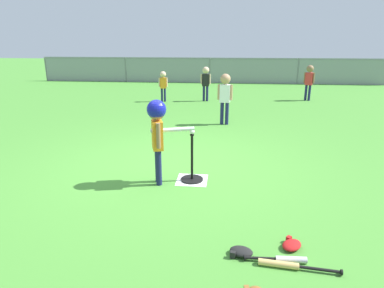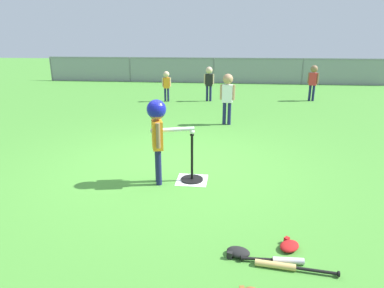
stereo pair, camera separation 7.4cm
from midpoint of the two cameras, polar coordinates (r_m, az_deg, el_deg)
ground_plane at (r=5.38m, az=-3.89°, el=-3.71°), size 60.00×60.00×0.00m
home_plate at (r=4.82m, az=-0.44°, el=-6.20°), size 0.44×0.44×0.01m
batting_tee at (r=4.78m, az=-0.44°, el=-5.02°), size 0.32×0.32×0.69m
baseball_on_tee at (r=4.58m, az=-0.46°, el=2.16°), size 0.07×0.07×0.07m
batter_child at (r=4.48m, az=-6.42°, el=3.27°), size 0.62×0.35×1.19m
fielder_near_right at (r=11.69m, az=19.33°, el=10.67°), size 0.32×0.23×1.15m
fielder_deep_center at (r=7.85m, az=5.44°, el=8.86°), size 0.35×0.24×1.20m
fielder_deep_left at (r=10.96m, az=2.17°, el=11.08°), size 0.33×0.22×1.11m
fielder_near_left at (r=10.91m, az=-5.19°, el=10.54°), size 0.28×0.19×0.98m
spare_bat_silver at (r=3.30m, az=14.95°, el=-18.62°), size 0.57×0.08×0.06m
spare_bat_wood at (r=3.24m, az=15.36°, el=-19.46°), size 0.72×0.13×0.06m
glove_by_plate at (r=3.50m, az=16.17°, el=-16.32°), size 0.26×0.27×0.07m
glove_outfield_drop at (r=3.31m, az=7.74°, el=-17.88°), size 0.25×0.20×0.07m
outfield_fence at (r=15.75m, az=2.89°, el=12.69°), size 16.06×0.06×1.15m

